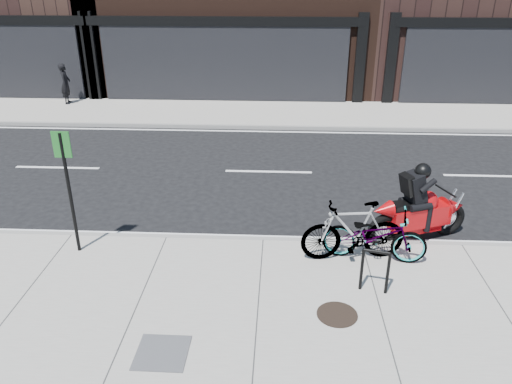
# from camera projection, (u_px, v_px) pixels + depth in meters

# --- Properties ---
(ground) EXTENTS (120.00, 120.00, 0.00)m
(ground) POSITION_uv_depth(u_px,v_px,m) (266.00, 203.00, 12.06)
(ground) COLOR black
(ground) RESTS_ON ground
(sidewalk_near) EXTENTS (60.00, 6.00, 0.13)m
(sidewalk_near) POSITION_uv_depth(u_px,v_px,m) (255.00, 344.00, 7.49)
(sidewalk_near) COLOR gray
(sidewalk_near) RESTS_ON ground
(sidewalk_far) EXTENTS (60.00, 3.50, 0.13)m
(sidewalk_far) POSITION_uv_depth(u_px,v_px,m) (273.00, 113.00, 19.07)
(sidewalk_far) COLOR gray
(sidewalk_far) RESTS_ON ground
(bike_rack) EXTENTS (0.48, 0.15, 0.81)m
(bike_rack) POSITION_uv_depth(u_px,v_px,m) (375.00, 267.00, 8.41)
(bike_rack) COLOR black
(bike_rack) RESTS_ON sidewalk_near
(bicycle_front) EXTENTS (2.01, 0.94, 1.02)m
(bicycle_front) POSITION_uv_depth(u_px,v_px,m) (375.00, 235.00, 9.34)
(bicycle_front) COLOR gray
(bicycle_front) RESTS_ON sidewalk_near
(bicycle_rear) EXTENTS (2.02, 0.80, 1.18)m
(bicycle_rear) POSITION_uv_depth(u_px,v_px,m) (353.00, 231.00, 9.32)
(bicycle_rear) COLOR gray
(bicycle_rear) RESTS_ON sidewalk_near
(motorcycle) EXTENTS (2.21, 1.10, 1.73)m
(motorcycle) POSITION_uv_depth(u_px,v_px,m) (423.00, 209.00, 10.20)
(motorcycle) COLOR black
(motorcycle) RESTS_ON ground
(pedestrian) EXTENTS (0.47, 0.63, 1.58)m
(pedestrian) POSITION_uv_depth(u_px,v_px,m) (66.00, 84.00, 19.90)
(pedestrian) COLOR black
(pedestrian) RESTS_ON sidewalk_far
(manhole_cover) EXTENTS (0.84, 0.84, 0.02)m
(manhole_cover) POSITION_uv_depth(u_px,v_px,m) (337.00, 314.00, 8.01)
(manhole_cover) COLOR black
(manhole_cover) RESTS_ON sidewalk_near
(utility_grate) EXTENTS (0.76, 0.76, 0.02)m
(utility_grate) POSITION_uv_depth(u_px,v_px,m) (162.00, 353.00, 7.22)
(utility_grate) COLOR #525254
(utility_grate) RESTS_ON sidewalk_near
(sign_post) EXTENTS (0.33, 0.07, 2.44)m
(sign_post) POSITION_uv_depth(u_px,v_px,m) (68.00, 182.00, 9.23)
(sign_post) COLOR black
(sign_post) RESTS_ON sidewalk_near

